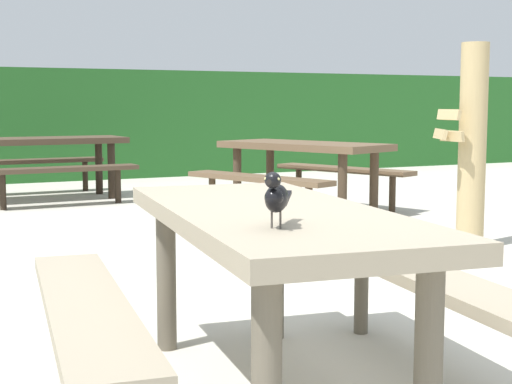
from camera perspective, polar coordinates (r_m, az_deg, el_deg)
The scene contains 6 objects.
ground_plane at distance 3.33m, azimuth 3.22°, elevation -13.37°, with size 60.00×60.00×0.00m, color beige.
picnic_table_foreground at distance 2.94m, azimuth 1.19°, elevation -4.75°, with size 1.89×1.91×0.74m.
bird_grackle at distance 2.42m, azimuth 1.49°, elevation -0.32°, with size 0.20×0.24×0.18m.
picnic_table_mid_left at distance 7.99m, azimuth 3.54°, elevation 2.38°, with size 2.19×2.20×0.74m.
picnic_table_mid_right at distance 9.47m, azimuth -15.25°, elevation 2.81°, with size 1.83×1.74×0.74m.
stalk_post_right_side at distance 6.22m, azimuth 15.72°, elevation 3.29°, with size 0.43×0.41×1.61m.
Camera 1 is at (-1.52, -2.73, 1.13)m, focal length 53.85 mm.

